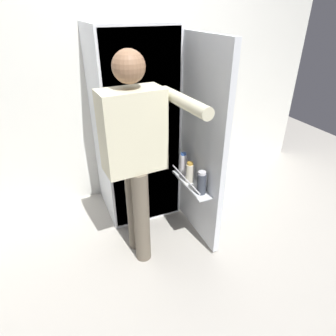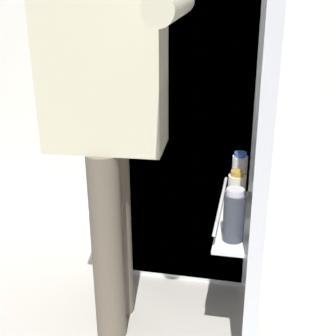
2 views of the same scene
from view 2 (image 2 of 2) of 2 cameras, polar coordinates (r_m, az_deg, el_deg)
ground_plane at (r=2.13m, az=0.01°, el=-17.23°), size 6.80×6.80×0.00m
refrigerator at (r=2.22m, az=3.29°, el=8.82°), size 0.70×1.27×1.69m
person at (r=1.66m, az=-7.34°, el=7.63°), size 0.55×0.70×1.58m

